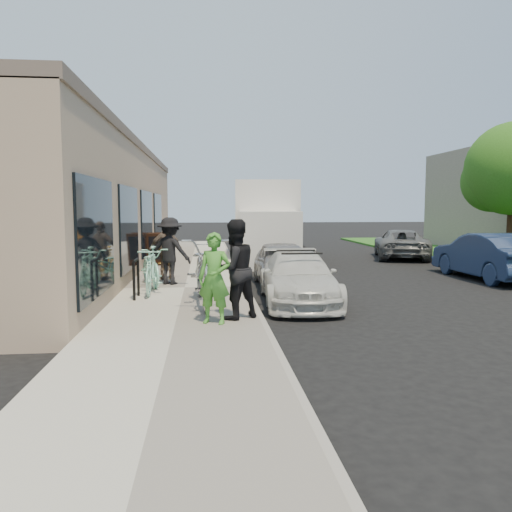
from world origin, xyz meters
name	(u,v)px	position (x,y,z in m)	size (l,w,h in m)	color
ground	(281,318)	(0.00, 0.00, 0.00)	(120.00, 120.00, 0.00)	black
sidewalk	(185,290)	(-2.00, 3.00, 0.07)	(3.00, 34.00, 0.15)	#ACA99B
curb	(246,290)	(-0.45, 3.00, 0.07)	(0.12, 34.00, 0.13)	gray
storefront	(94,208)	(-5.24, 7.99, 2.12)	(3.60, 20.00, 4.22)	tan
bike_rack	(136,274)	(-3.00, 1.62, 0.68)	(0.08, 0.62, 0.88)	black
sandwich_board	(157,249)	(-3.15, 7.86, 0.72)	(0.76, 0.76, 1.11)	black
sedan_white	(298,278)	(0.61, 1.46, 0.57)	(1.83, 4.00, 1.17)	silver
sedan_silver	(283,264)	(0.62, 3.74, 0.62)	(1.47, 3.65, 1.24)	gray
moving_truck	(266,226)	(0.97, 10.57, 1.41)	(2.87, 6.62, 3.18)	silver
far_car_blue	(488,256)	(6.95, 4.57, 0.70)	(1.48, 4.24, 1.40)	#182749
far_car_gray	(401,244)	(6.75, 10.78, 0.61)	(2.01, 4.36, 1.21)	#585A5D
median_tree	(512,173)	(9.49, 7.56, 3.38)	(3.32, 3.32, 5.08)	#392015
tandem_bike	(203,271)	(-1.51, 0.82, 0.85)	(0.93, 2.66, 1.40)	#BBBBBD
woman_rider	(214,278)	(-1.31, -0.96, 0.94)	(0.58, 0.38, 1.58)	#438E2F
man_standing	(234,269)	(-0.95, -0.62, 1.05)	(0.87, 0.68, 1.80)	black
cruiser_bike_a	(152,270)	(-2.73, 2.25, 0.69)	(0.51, 1.81, 1.09)	#93DCBF
cruiser_bike_b	(151,266)	(-2.86, 3.43, 0.64)	(0.65, 1.87, 0.98)	#93DCBF
cruiser_bike_c	(165,261)	(-2.64, 5.00, 0.59)	(0.42, 1.48, 0.89)	gold
bystander_a	(170,251)	(-2.39, 3.58, 1.02)	(1.13, 0.65, 1.75)	black
bystander_b	(166,250)	(-2.58, 4.55, 0.96)	(0.95, 0.40, 1.63)	brown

